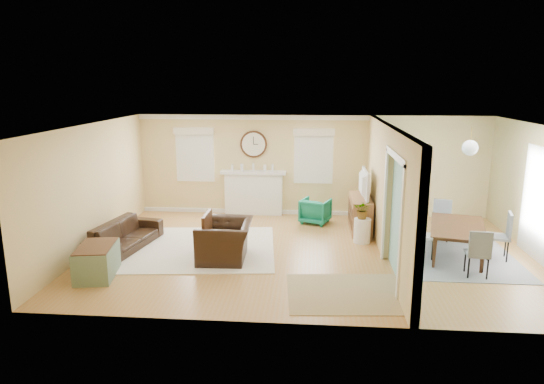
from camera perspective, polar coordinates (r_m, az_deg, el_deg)
The scene contains 28 objects.
floor at distance 10.03m, azimuth 4.45°, elevation -7.17°, with size 9.00×9.00×0.00m, color #B0793A.
wall_back at distance 12.60m, azimuth 4.66°, elevation 3.10°, with size 9.00×0.02×2.60m, color #E5C67A.
wall_front at distance 6.77m, azimuth 4.44°, elevation -5.50°, with size 9.00×0.02×2.60m, color #E5C67A.
wall_left at distance 10.66m, azimuth -20.37°, elevation 0.54°, with size 0.02×6.00×2.60m, color #E5C67A.
ceiling at distance 9.46m, azimuth 4.73°, elevation 7.80°, with size 9.00×6.00×0.02m, color white.
partition at distance 10.04m, azimuth 13.26°, elevation 0.61°, with size 0.17×6.00×2.60m.
fireplace at distance 12.72m, azimuth -2.17°, elevation -0.01°, with size 1.70×0.30×1.17m.
wall_clock at distance 12.58m, azimuth -2.17°, elevation 5.65°, with size 0.70×0.07×0.70m.
window_left at distance 12.87m, azimuth -9.06°, elevation 4.80°, with size 1.05×0.13×1.42m.
window_right at distance 12.50m, azimuth 4.92°, elevation 4.67°, with size 1.05×0.13×1.42m.
french_doors at distance 10.67m, azimuth 29.23°, elevation -1.40°, with size 0.06×1.70×2.20m.
pendant at distance 9.96m, azimuth 22.27°, elevation 4.83°, with size 0.30×0.30×0.55m.
rug_cream at distance 10.40m, azimuth -9.07°, elevation -6.50°, with size 3.32×2.88×0.02m, color #EBE2C4.
rug_jute at distance 8.29m, azimuth 8.79°, elevation -11.67°, with size 1.95×1.60×0.01m, color tan.
rug_grey at distance 10.51m, azimuth 20.94°, elevation -7.02°, with size 2.18×2.73×0.01m, color slate.
sofa at distance 10.65m, azimuth -16.88°, elevation -4.87°, with size 1.97×0.77×0.57m, color black.
eames_chair at distance 9.59m, azimuth -5.53°, elevation -5.71°, with size 1.18×1.03×0.76m, color black.
green_chair at distance 12.04m, azimuth 5.12°, elevation -2.22°, with size 0.65×0.67×0.61m, color #196450.
trunk at distance 9.31m, azimuth -19.91°, elevation -7.65°, with size 0.78×1.09×0.58m.
credenza at distance 11.56m, azimuth 10.31°, elevation -2.54°, with size 0.46×1.36×0.80m.
tv at distance 11.39m, azimuth 10.37°, elevation 0.97°, with size 1.12×0.15×0.65m, color black.
garden_stool at distance 10.73m, azimuth 10.56°, elevation -4.49°, with size 0.36×0.36×0.54m, color white.
potted_plant at distance 10.60m, azimuth 10.66°, elevation -2.05°, with size 0.37×0.32×0.41m, color #337F33.
dining_table at distance 10.42m, azimuth 21.08°, elevation -5.40°, with size 1.81×1.01×0.64m, color #4C2610.
dining_chair_n at distance 11.30m, azimuth 19.30°, elevation -2.82°, with size 0.49×0.49×0.88m.
dining_chair_s at distance 9.44m, azimuth 23.04°, elevation -6.15°, with size 0.43×0.43×0.89m.
dining_chair_w at distance 10.09m, azimuth 17.59°, elevation -4.41°, with size 0.50×0.50×0.92m.
dining_chair_e at distance 10.49m, azimuth 25.10°, elevation -4.25°, with size 0.51×0.51×0.95m.
Camera 1 is at (0.01, -9.42, 3.43)m, focal length 32.00 mm.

